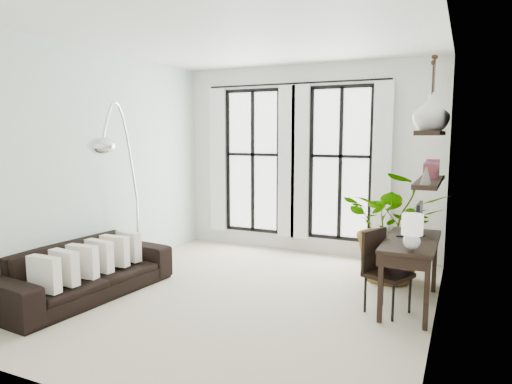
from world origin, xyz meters
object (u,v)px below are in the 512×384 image
Objects in this scene: plant at (395,226)px; arc_lamp at (120,145)px; desk at (410,246)px; desk_chair at (382,266)px; buddha at (388,258)px; sofa at (86,271)px.

plant is 3.91m from arc_lamp.
arc_lamp is at bearing -152.72° from plant.
desk_chair is at bearing -142.28° from desk.
plant is 1.93× the size of buddha.
desk is 1.72× the size of buddha.
plant is at bearing 114.49° from desk_chair.
sofa is at bearing -139.70° from desk_chair.
plant is 1.06m from desk.
desk is 3.88m from arc_lamp.
plant is at bearing 27.28° from arc_lamp.
plant is at bearing 107.04° from desk.
desk_chair is (3.46, 1.07, 0.20)m from sofa.
sofa is 1.47× the size of plant.
buddha is at bearing 112.51° from desk.
arc_lamp is (0.10, 0.59, 1.57)m from sofa.
buddha is at bearing 26.03° from arc_lamp.
sofa is 1.68m from arc_lamp.
sofa is at bearing -147.05° from buddha.
desk is at bearing 60.78° from desk_chair.
buddha is at bearing -116.34° from plant.
buddha is (-0.09, 1.11, -0.20)m from desk_chair.
sofa is at bearing -99.89° from arc_lamp.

